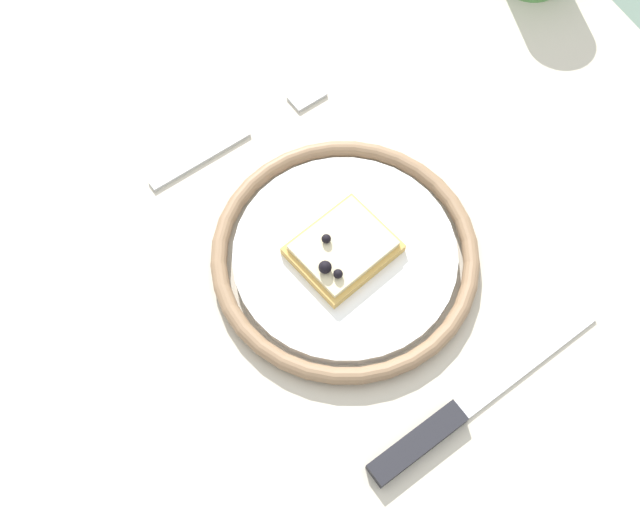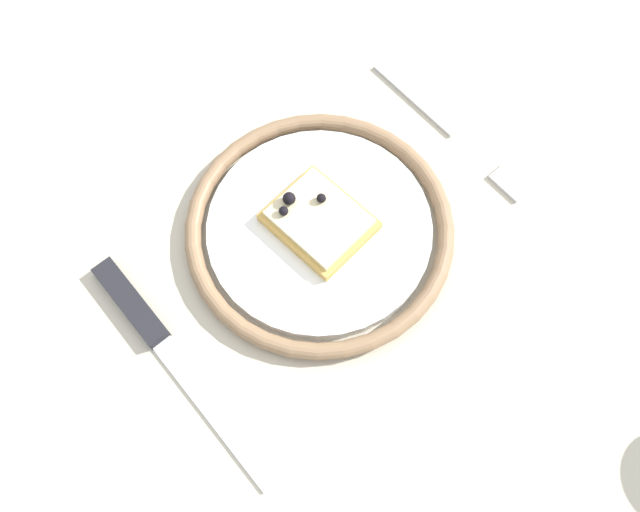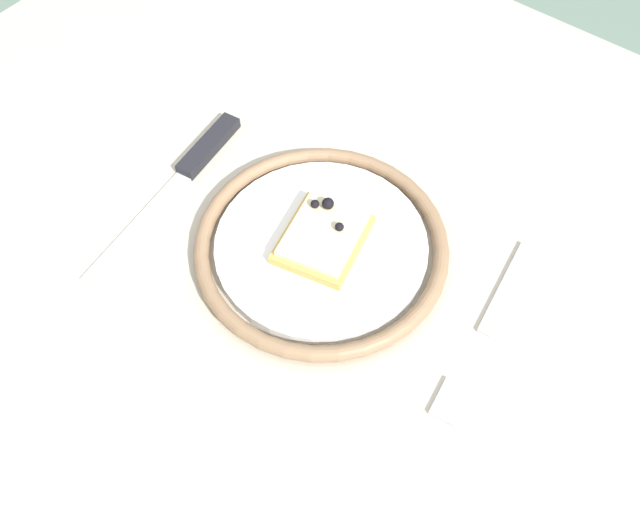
{
  "view_description": "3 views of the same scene",
  "coord_description": "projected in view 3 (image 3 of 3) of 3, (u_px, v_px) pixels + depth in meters",
  "views": [
    {
      "loc": [
        0.27,
        -0.13,
        1.32
      ],
      "look_at": [
        0.03,
        -0.01,
        0.76
      ],
      "focal_mm": 40.69,
      "sensor_mm": 36.0,
      "label": 1
    },
    {
      "loc": [
        0.16,
        0.22,
        1.24
      ],
      "look_at": [
        0.05,
        0.05,
        0.74
      ],
      "focal_mm": 35.06,
      "sensor_mm": 36.0,
      "label": 2
    },
    {
      "loc": [
        -0.19,
        0.31,
        1.26
      ],
      "look_at": [
        0.02,
        0.04,
        0.74
      ],
      "focal_mm": 38.08,
      "sensor_mm": 36.0,
      "label": 3
    }
  ],
  "objects": [
    {
      "name": "fork",
      "position": [
        486.0,
        327.0,
        0.6
      ],
      "size": [
        0.04,
        0.2,
        0.0
      ],
      "color": "beige",
      "rests_on": "dining_table"
    },
    {
      "name": "ground_plane",
      "position": [
        341.0,
        471.0,
        1.25
      ],
      "size": [
        6.0,
        6.0,
        0.0
      ],
      "primitive_type": "plane",
      "color": "slate"
    },
    {
      "name": "knife",
      "position": [
        191.0,
        167.0,
        0.7
      ],
      "size": [
        0.05,
        0.24,
        0.01
      ],
      "color": "silver",
      "rests_on": "dining_table"
    },
    {
      "name": "plate",
      "position": [
        321.0,
        246.0,
        0.64
      ],
      "size": [
        0.24,
        0.24,
        0.02
      ],
      "color": "white",
      "rests_on": "dining_table"
    },
    {
      "name": "dining_table",
      "position": [
        357.0,
        294.0,
        0.71
      ],
      "size": [
        1.14,
        0.87,
        0.72
      ],
      "color": "#BCB29E",
      "rests_on": "ground_plane"
    },
    {
      "name": "pizza_slice_near",
      "position": [
        323.0,
        237.0,
        0.63
      ],
      "size": [
        0.09,
        0.1,
        0.03
      ],
      "color": "tan",
      "rests_on": "plate"
    }
  ]
}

